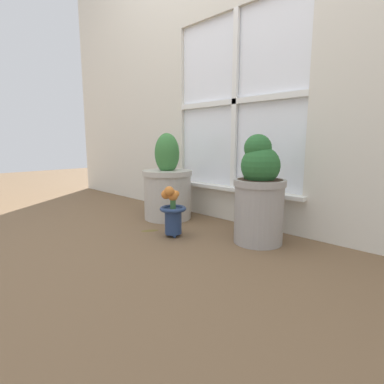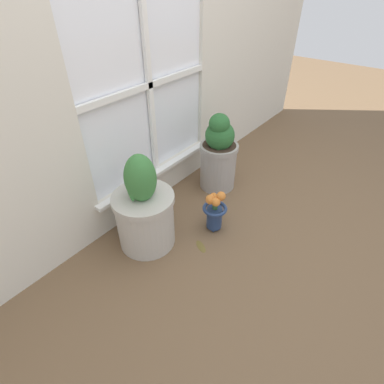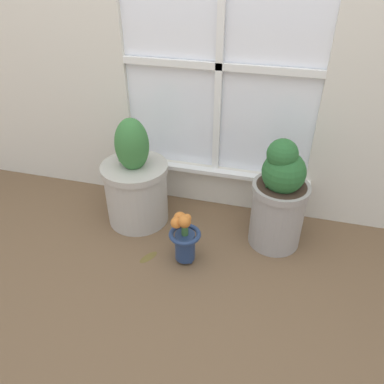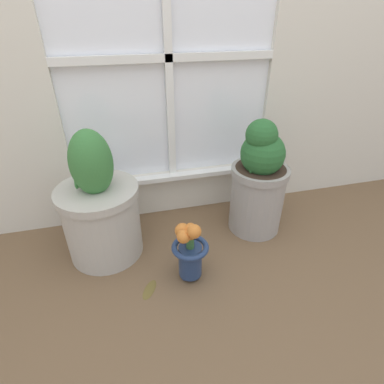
{
  "view_description": "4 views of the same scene",
  "coord_description": "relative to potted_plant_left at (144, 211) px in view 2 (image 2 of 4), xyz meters",
  "views": [
    {
      "loc": [
        1.27,
        -1.02,
        0.56
      ],
      "look_at": [
        -0.04,
        0.3,
        0.25
      ],
      "focal_mm": 28.0,
      "sensor_mm": 36.0,
      "label": 1
    },
    {
      "loc": [
        -1.27,
        -0.66,
        1.39
      ],
      "look_at": [
        -0.03,
        0.32,
        0.21
      ],
      "focal_mm": 28.0,
      "sensor_mm": 36.0,
      "label": 2
    },
    {
      "loc": [
        0.36,
        -1.2,
        1.36
      ],
      "look_at": [
        -0.05,
        0.33,
        0.29
      ],
      "focal_mm": 35.0,
      "sensor_mm": 36.0,
      "label": 3
    },
    {
      "loc": [
        -0.26,
        -0.79,
        1.02
      ],
      "look_at": [
        0.03,
        0.35,
        0.3
      ],
      "focal_mm": 28.0,
      "sensor_mm": 36.0,
      "label": 4
    }
  ],
  "objects": [
    {
      "name": "ground_plane",
      "position": [
        0.39,
        -0.39,
        -0.24
      ],
      "size": [
        10.0,
        10.0,
        0.0
      ],
      "primitive_type": "plane",
      "color": "brown"
    },
    {
      "name": "potted_plant_left",
      "position": [
        0.0,
        0.0,
        0.0
      ],
      "size": [
        0.36,
        0.36,
        0.62
      ],
      "color": "#B7B2A8",
      "rests_on": "ground_plane"
    },
    {
      "name": "potted_plant_right",
      "position": [
        0.78,
        0.0,
        0.03
      ],
      "size": [
        0.29,
        0.29,
        0.6
      ],
      "color": "#9E9993",
      "rests_on": "ground_plane"
    },
    {
      "name": "flower_vase",
      "position": [
        0.35,
        -0.26,
        -0.09
      ],
      "size": [
        0.16,
        0.16,
        0.31
      ],
      "color": "navy",
      "rests_on": "ground_plane"
    },
    {
      "name": "fallen_leaf",
      "position": [
        0.17,
        -0.3,
        -0.24
      ],
      "size": [
        0.09,
        0.12,
        0.01
      ],
      "color": "brown",
      "rests_on": "ground_plane"
    }
  ]
}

